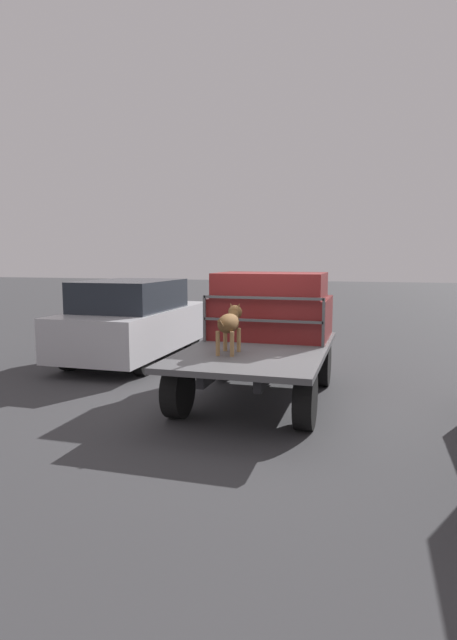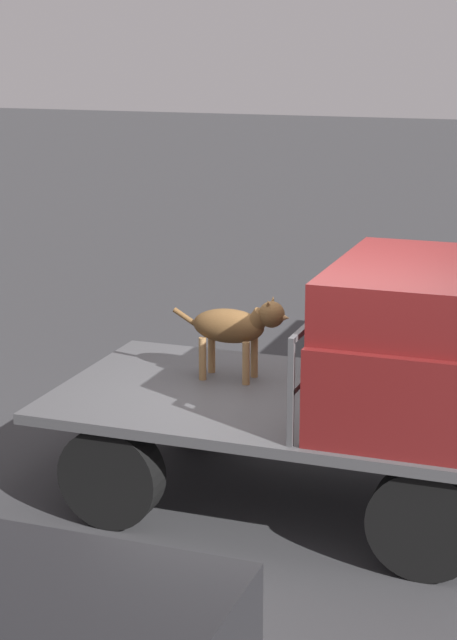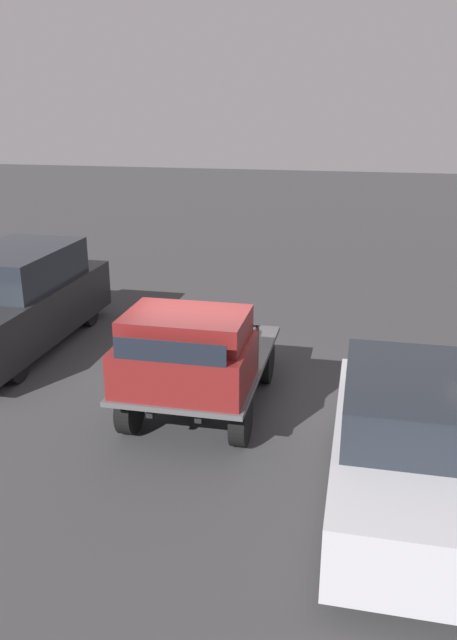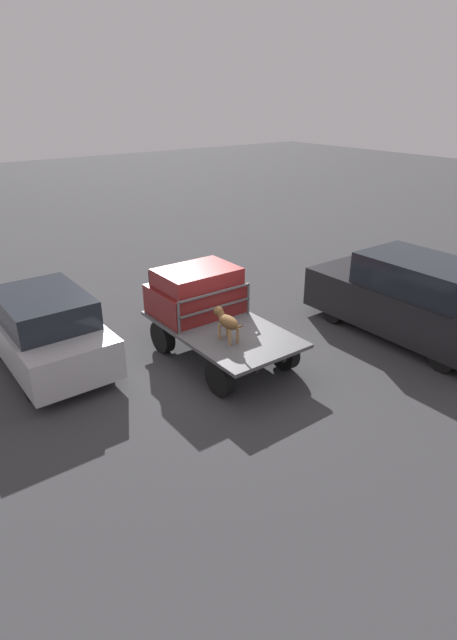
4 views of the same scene
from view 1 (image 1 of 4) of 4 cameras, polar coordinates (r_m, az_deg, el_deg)
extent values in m
plane|color=#38383A|center=(7.90, 3.41, -9.04)|extent=(80.00, 80.00, 0.00)
cylinder|color=black|center=(9.10, -0.39, -4.34)|extent=(0.77, 0.24, 0.77)
cylinder|color=black|center=(8.78, 10.70, -4.90)|extent=(0.77, 0.24, 0.77)
cylinder|color=black|center=(6.98, -5.78, -7.94)|extent=(0.77, 0.24, 0.77)
cylinder|color=black|center=(6.56, 8.79, -8.99)|extent=(0.77, 0.24, 0.77)
cube|color=black|center=(7.83, 0.85, -4.18)|extent=(3.42, 0.10, 0.18)
cube|color=black|center=(7.67, 6.10, -4.45)|extent=(3.42, 0.10, 0.18)
cube|color=#4C4C4F|center=(7.72, 3.45, -3.37)|extent=(3.71, 2.07, 0.08)
cube|color=maroon|center=(8.68, 4.99, 0.36)|extent=(1.51, 1.95, 0.69)
cube|color=maroon|center=(8.52, 4.88, 3.99)|extent=(1.28, 1.80, 0.42)
cube|color=black|center=(9.37, 5.89, 3.87)|extent=(0.02, 1.60, 0.32)
cube|color=#4C4C4F|center=(8.13, -2.76, 0.16)|extent=(0.04, 0.04, 0.76)
cube|color=#4C4C4F|center=(7.73, 10.79, -0.31)|extent=(0.04, 0.04, 0.76)
cube|color=#4C4C4F|center=(7.84, 3.86, 2.54)|extent=(0.04, 1.91, 0.04)
cube|color=#4C4C4F|center=(7.88, 3.84, -0.07)|extent=(0.04, 1.91, 0.04)
cylinder|color=#9E7547|center=(7.32, -0.38, -2.22)|extent=(0.06, 0.06, 0.35)
cylinder|color=#9E7547|center=(7.27, 1.18, -2.29)|extent=(0.06, 0.06, 0.35)
cylinder|color=#9E7547|center=(6.98, -1.23, -2.69)|extent=(0.06, 0.06, 0.35)
cylinder|color=#9E7547|center=(6.92, 0.40, -2.77)|extent=(0.06, 0.06, 0.35)
ellipsoid|color=brown|center=(7.08, 0.00, -0.39)|extent=(0.59, 0.27, 0.27)
sphere|color=#9E7547|center=(7.24, 0.36, -0.60)|extent=(0.12, 0.12, 0.12)
cylinder|color=brown|center=(7.31, 0.54, 0.45)|extent=(0.19, 0.15, 0.19)
sphere|color=brown|center=(7.41, 0.77, 0.92)|extent=(0.21, 0.21, 0.21)
cone|color=#9E7547|center=(7.50, 0.94, 0.87)|extent=(0.11, 0.11, 0.11)
cone|color=brown|center=(7.41, 0.32, 1.61)|extent=(0.06, 0.08, 0.10)
cone|color=brown|center=(7.38, 1.18, 1.59)|extent=(0.06, 0.08, 0.10)
cylinder|color=brown|center=(6.74, -0.82, -0.53)|extent=(0.25, 0.04, 0.17)
cylinder|color=black|center=(12.51, -11.09, -1.72)|extent=(0.60, 0.20, 0.60)
cylinder|color=black|center=(11.88, -4.25, -2.08)|extent=(0.60, 0.20, 0.60)
cylinder|color=black|center=(10.28, -17.77, -3.85)|extent=(0.60, 0.20, 0.60)
cylinder|color=black|center=(9.50, -9.75, -4.50)|extent=(0.60, 0.20, 0.60)
cube|color=#B7B7BC|center=(10.94, -10.56, -0.95)|extent=(4.23, 1.87, 0.85)
cube|color=#1E232B|center=(10.68, -11.16, 2.81)|extent=(2.33, 1.68, 0.62)
camera|label=2|loc=(11.23, 48.19, 11.52)|focal=60.00mm
camera|label=3|loc=(17.40, 2.27, 15.93)|focal=35.00mm
camera|label=4|loc=(8.35, -83.10, 25.30)|focal=28.00mm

